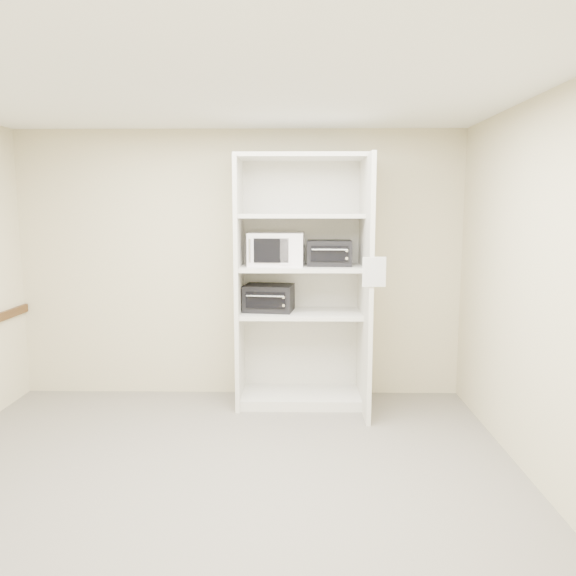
{
  "coord_description": "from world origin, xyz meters",
  "views": [
    {
      "loc": [
        0.58,
        -3.69,
        1.92
      ],
      "look_at": [
        0.5,
        1.37,
        1.2
      ],
      "focal_mm": 35.0,
      "sensor_mm": 36.0,
      "label": 1
    }
  ],
  "objects_px": {
    "microwave": "(276,249)",
    "toaster_oven_upper": "(329,253)",
    "toaster_oven_lower": "(269,298)",
    "shelving_unit": "(306,290)"
  },
  "relations": [
    {
      "from": "microwave",
      "to": "toaster_oven_lower",
      "type": "xyz_separation_m",
      "value": [
        -0.08,
        -0.01,
        -0.48
      ]
    },
    {
      "from": "microwave",
      "to": "toaster_oven_lower",
      "type": "distance_m",
      "value": 0.49
    },
    {
      "from": "shelving_unit",
      "to": "toaster_oven_upper",
      "type": "relative_size",
      "value": 5.71
    },
    {
      "from": "microwave",
      "to": "toaster_oven_upper",
      "type": "bearing_deg",
      "value": 1.53
    },
    {
      "from": "shelving_unit",
      "to": "toaster_oven_upper",
      "type": "bearing_deg",
      "value": 8.09
    },
    {
      "from": "shelving_unit",
      "to": "toaster_oven_lower",
      "type": "relative_size",
      "value": 5.2
    },
    {
      "from": "toaster_oven_upper",
      "to": "toaster_oven_lower",
      "type": "xyz_separation_m",
      "value": [
        -0.59,
        0.0,
        -0.44
      ]
    },
    {
      "from": "shelving_unit",
      "to": "toaster_oven_upper",
      "type": "height_order",
      "value": "shelving_unit"
    },
    {
      "from": "microwave",
      "to": "toaster_oven_upper",
      "type": "distance_m",
      "value": 0.52
    },
    {
      "from": "microwave",
      "to": "toaster_oven_lower",
      "type": "height_order",
      "value": "microwave"
    }
  ]
}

